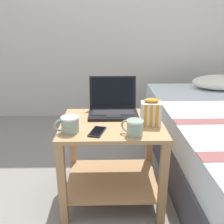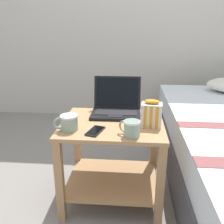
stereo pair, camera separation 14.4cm
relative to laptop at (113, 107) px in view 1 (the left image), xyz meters
The scene contains 8 objects.
ground_plane 0.61m from the laptop, 93.98° to the right, with size 8.00×8.00×0.00m, color gray.
back_wall 1.60m from the laptop, 90.45° to the left, with size 8.00×0.05×2.50m.
bedside_table 0.29m from the laptop, 93.98° to the right, with size 0.61×0.52×0.54m.
laptop is the anchor object (origin of this frame).
mug_front_left 0.39m from the laptop, 129.19° to the right, with size 0.13×0.10×0.09m.
mug_front_right 0.37m from the laptop, 73.61° to the right, with size 0.12×0.09×0.09m.
snack_bag 0.29m from the laptop, 42.96° to the right, with size 0.13×0.10×0.16m.
cell_phone 0.33m from the laptop, 106.78° to the right, with size 0.10×0.15×0.01m.
Camera 1 is at (-0.03, -1.40, 1.09)m, focal length 40.00 mm.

